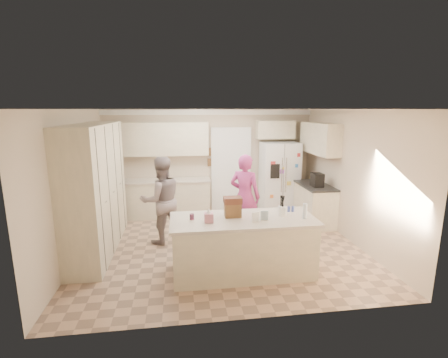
{
  "coord_description": "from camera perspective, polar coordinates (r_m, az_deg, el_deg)",
  "views": [
    {
      "loc": [
        -0.77,
        -5.86,
        2.59
      ],
      "look_at": [
        0.1,
        0.35,
        1.25
      ],
      "focal_mm": 26.0,
      "sensor_mm": 36.0,
      "label": 1
    }
  ],
  "objects": [
    {
      "name": "fridge_handle_r",
      "position": [
        7.95,
        10.82,
        0.68
      ],
      "size": [
        0.02,
        0.02,
        0.85
      ],
      "primitive_type": "cylinder",
      "color": "silver",
      "rests_on": "refrigerator"
    },
    {
      "name": "jam_jar",
      "position": [
        5.08,
        -5.67,
        -6.61
      ],
      "size": [
        0.07,
        0.07,
        0.09
      ],
      "primitive_type": "cylinder",
      "color": "#59263F",
      "rests_on": "island_top"
    },
    {
      "name": "wall_frame_lower",
      "position": [
        8.27,
        -2.4,
        2.95
      ],
      "size": [
        0.15,
        0.02,
        0.2
      ],
      "primitive_type": "cube",
      "color": "brown",
      "rests_on": "wall_back"
    },
    {
      "name": "ceiling",
      "position": [
        5.91,
        -0.5,
        12.26
      ],
      "size": [
        5.2,
        4.6,
        0.02
      ],
      "primitive_type": "cube",
      "color": "white",
      "rests_on": "wall_back"
    },
    {
      "name": "wall_left",
      "position": [
        6.27,
        -24.83,
        -0.94
      ],
      "size": [
        0.02,
        4.6,
        2.6
      ],
      "primitive_type": "cube",
      "color": "beige",
      "rests_on": "ground"
    },
    {
      "name": "wall_back",
      "position": [
        8.31,
        -2.57,
        3.13
      ],
      "size": [
        5.2,
        0.02,
        2.6
      ],
      "primitive_type": "cube",
      "color": "beige",
      "rests_on": "ground"
    },
    {
      "name": "floor",
      "position": [
        6.46,
        -0.46,
        -11.68
      ],
      "size": [
        5.2,
        4.6,
        0.02
      ],
      "primitive_type": "cube",
      "color": "tan",
      "rests_on": "ground"
    },
    {
      "name": "dollhouse_body",
      "position": [
        5.17,
        1.54,
        -5.46
      ],
      "size": [
        0.26,
        0.18,
        0.22
      ],
      "primitive_type": "cube",
      "color": "brown",
      "rests_on": "island_top"
    },
    {
      "name": "shaker_salt",
      "position": [
        5.53,
        11.32,
        -5.21
      ],
      "size": [
        0.05,
        0.05,
        0.09
      ],
      "primitive_type": "cylinder",
      "color": "#41519C",
      "rests_on": "island_top"
    },
    {
      "name": "shaker_pepper",
      "position": [
        5.56,
        12.01,
        -5.17
      ],
      "size": [
        0.05,
        0.05,
        0.09
      ],
      "primitive_type": "cylinder",
      "color": "#41519C",
      "rests_on": "island_top"
    },
    {
      "name": "teen_boy",
      "position": [
        6.46,
        -10.93,
        -3.67
      ],
      "size": [
        1.0,
        0.89,
        1.72
      ],
      "primitive_type": "imported",
      "rotation": [
        0.0,
        0.0,
        3.47
      ],
      "color": "gray",
      "rests_on": "floor"
    },
    {
      "name": "coffee_maker",
      "position": [
        7.47,
        16.06,
        -0.15
      ],
      "size": [
        0.22,
        0.28,
        0.3
      ],
      "primitive_type": "cube",
      "color": "black",
      "rests_on": "right_countertop"
    },
    {
      "name": "crown_back",
      "position": [
        8.15,
        -2.61,
        11.64
      ],
      "size": [
        5.2,
        0.08,
        0.12
      ],
      "primitive_type": "cube",
      "color": "white",
      "rests_on": "wall_back"
    },
    {
      "name": "fridge_dispenser",
      "position": [
        7.85,
        8.97,
        1.36
      ],
      "size": [
        0.22,
        0.03,
        0.35
      ],
      "primitive_type": "cube",
      "color": "black",
      "rests_on": "refrigerator"
    },
    {
      "name": "fridge_handle_l",
      "position": [
        7.92,
        10.13,
        0.67
      ],
      "size": [
        0.02,
        0.02,
        0.85
      ],
      "primitive_type": "cylinder",
      "color": "silver",
      "rests_on": "refrigerator"
    },
    {
      "name": "water_bottle",
      "position": [
        5.23,
        14.04,
        -5.51
      ],
      "size": [
        0.07,
        0.07,
        0.24
      ],
      "primitive_type": "cylinder",
      "color": "silver",
      "rests_on": "island_top"
    },
    {
      "name": "fridge_magnets",
      "position": [
        7.97,
        10.42,
        -0.37
      ],
      "size": [
        0.76,
        0.02,
        1.44
      ],
      "primitive_type": null,
      "color": "tan",
      "rests_on": "refrigerator"
    },
    {
      "name": "utensil_crock",
      "position": [
        5.32,
        10.2,
        -5.54
      ],
      "size": [
        0.13,
        0.13,
        0.15
      ],
      "primitive_type": "cylinder",
      "color": "white",
      "rests_on": "island_top"
    },
    {
      "name": "island_top",
      "position": [
        5.14,
        3.38,
        -7.15
      ],
      "size": [
        2.28,
        0.96,
        0.05
      ],
      "primitive_type": "cube",
      "color": "beige",
      "rests_on": "island_base"
    },
    {
      "name": "greeting_card_b",
      "position": [
        5.04,
        7.1,
        -6.38
      ],
      "size": [
        0.12,
        0.05,
        0.16
      ],
      "primitive_type": "cube",
      "rotation": [
        0.15,
        0.0,
        -0.1
      ],
      "color": "silver",
      "rests_on": "island_top"
    },
    {
      "name": "dollhouse_roof",
      "position": [
        5.12,
        1.55,
        -3.76
      ],
      "size": [
        0.28,
        0.2,
        0.1
      ],
      "primitive_type": "cube",
      "color": "#592D1E",
      "rests_on": "dollhouse_body"
    },
    {
      "name": "back_upper_cab",
      "position": [
        8.02,
        -10.74,
        6.93
      ],
      "size": [
        2.2,
        0.35,
        0.8
      ],
      "primitive_type": "cube",
      "color": "beige",
      "rests_on": "wall_back"
    },
    {
      "name": "refrigerator",
      "position": [
        8.31,
        9.64,
        0.16
      ],
      "size": [
        0.9,
        0.7,
        1.8
      ],
      "primitive_type": "cube",
      "rotation": [
        0.0,
        0.0,
        0.0
      ],
      "color": "white",
      "rests_on": "floor"
    },
    {
      "name": "island_base",
      "position": [
        5.31,
        3.31,
        -11.84
      ],
      "size": [
        2.2,
        0.9,
        0.88
      ],
      "primitive_type": "cube",
      "color": "beige",
      "rests_on": "floor"
    },
    {
      "name": "right_upper_cab",
      "position": [
        7.77,
        16.44,
        6.86
      ],
      "size": [
        0.35,
        1.5,
        0.7
      ],
      "primitive_type": "cube",
      "color": "beige",
      "rests_on": "wall_right"
    },
    {
      "name": "tissue_box",
      "position": [
        4.94,
        -2.69,
        -6.79
      ],
      "size": [
        0.13,
        0.13,
        0.14
      ],
      "primitive_type": "cube",
      "color": "#C77285",
      "rests_on": "island_top"
    },
    {
      "name": "right_countertop",
      "position": [
        7.7,
        15.67,
        -1.07
      ],
      "size": [
        0.63,
        1.24,
        0.04
      ],
      "primitive_type": "cube",
      "color": "#2D2B28",
      "rests_on": "right_base_cab"
    },
    {
      "name": "over_fridge_cab",
      "position": [
        8.36,
        8.97,
        8.57
      ],
      "size": [
        0.95,
        0.35,
        0.45
      ],
      "primitive_type": "cube",
      "color": "beige",
      "rests_on": "wall_back"
    },
    {
      "name": "pantry_bank",
      "position": [
        6.41,
        -21.58,
        -1.56
      ],
      "size": [
        0.6,
        2.6,
        2.35
      ],
      "primitive_type": "cube",
      "color": "beige",
      "rests_on": "floor"
    },
    {
      "name": "teen_girl",
      "position": [
        6.61,
        3.68,
        -3.07
      ],
      "size": [
        0.76,
        0.69,
        1.73
      ],
      "primitive_type": "imported",
      "rotation": [
        0.0,
        0.0,
        2.59
      ],
      "color": "#B93896",
      "rests_on": "floor"
    },
    {
      "name": "fridge_seam",
      "position": [
        7.98,
        10.4,
        -0.36
      ],
      "size": [
        0.02,
        0.02,
        1.78
      ],
      "primitive_type": "cube",
      "color": "gray",
      "rests_on": "refrigerator"
    },
    {
      "name": "tissue_plume",
      "position": [
        4.91,
        -2.7,
        -5.57
      ],
      "size": [
        0.08,
        0.08,
        0.08
      ],
      "primitive_type": "cone",
      "color": "white",
      "rests_on": "tissue_box"
    },
    {
      "name": "greeting_card_a",
      "position": [
        4.96,
        5.56,
        -6.66
      ],
      "size": [
        0.12,
        0.06,
        0.16
      ],
      "primitive_type": "cube",
      "rotation": [
        0.15,
        0.0,
        0.2
      ],
      "color": "white",
      "rests_on": "island_top"
    },
    {
      "name": "back_base_cab",
      "position": [
        8.16,
        -10.38,
        -3.41
      ],
      "size": [
        2.2,
        0.6,
        0.88
      ],
      "primitive_type": "cube",
      "color": "beige",
      "rests_on": "floor"
    },
    {
      "name": "right_base_cab",
      "position": [
        7.82,
        15.54,
        -4.35
      ],
      "size": [
        0.6,
        1.2,
        0.88
      ],
      "primitive_type": "cube",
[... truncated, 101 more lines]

